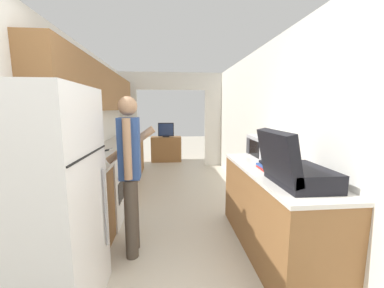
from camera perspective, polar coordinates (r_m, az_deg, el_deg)
name	(u,v)px	position (r m, az deg, el deg)	size (l,w,h in m)	color
wall_left	(84,112)	(3.79, -24.70, 7.17)	(0.38, 7.54, 2.50)	silver
wall_right	(273,131)	(3.48, 19.05, 2.92)	(0.06, 7.54, 2.50)	silver
wall_far_with_doorway	(172,113)	(6.35, -4.98, 7.57)	(3.10, 0.06, 2.50)	silver
counter_left	(117,169)	(4.61, -17.78, -5.69)	(0.62, 4.05, 0.92)	brown
counter_right	(272,210)	(2.82, 18.92, -14.98)	(0.62, 1.84, 0.92)	brown
refrigerator	(42,206)	(2.08, -32.59, -12.61)	(0.74, 0.80, 1.73)	white
range_oven	(99,189)	(3.54, -21.58, -10.11)	(0.66, 0.76, 1.06)	white
person	(130,172)	(2.56, -14.75, -6.56)	(0.54, 0.38, 1.69)	#4C4238
suitcase	(293,169)	(2.18, 23.23, -5.51)	(0.50, 0.60, 0.47)	black
microwave	(265,148)	(3.19, 17.25, -0.83)	(0.33, 0.54, 0.29)	#B7B7BC
book_stack	(271,166)	(2.69, 18.62, -5.03)	(0.27, 0.28, 0.07)	red
tv_cabinet	(166,149)	(7.07, -6.26, -1.21)	(0.88, 0.42, 0.73)	brown
television	(166,130)	(6.95, -6.34, 3.38)	(0.46, 0.16, 0.42)	black
knife	(107,150)	(3.90, -19.91, -1.35)	(0.12, 0.30, 0.02)	#B7B7BC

